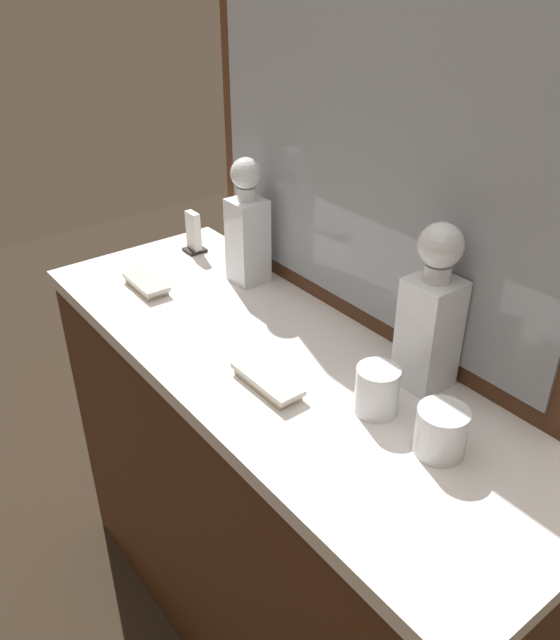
% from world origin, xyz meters
% --- Properties ---
extents(ground_plane, '(6.00, 6.00, 0.00)m').
position_xyz_m(ground_plane, '(0.00, 0.00, 0.00)').
color(ground_plane, '#2D2319').
extents(dresser, '(1.31, 0.48, 0.90)m').
position_xyz_m(dresser, '(0.00, 0.00, 0.45)').
color(dresser, '#472816').
rests_on(dresser, ground_plane).
extents(dresser_mirror, '(0.99, 0.03, 0.72)m').
position_xyz_m(dresser_mirror, '(0.00, 0.22, 1.26)').
color(dresser_mirror, '#472816').
rests_on(dresser_mirror, dresser).
extents(crystal_decanter_front, '(0.08, 0.08, 0.30)m').
position_xyz_m(crystal_decanter_front, '(-0.31, 0.14, 1.02)').
color(crystal_decanter_front, white).
rests_on(crystal_decanter_front, dresser).
extents(crystal_decanter_rear, '(0.09, 0.09, 0.32)m').
position_xyz_m(crystal_decanter_rear, '(0.24, 0.16, 1.03)').
color(crystal_decanter_rear, white).
rests_on(crystal_decanter_rear, dresser).
extents(crystal_tumbler_rear, '(0.08, 0.08, 0.08)m').
position_xyz_m(crystal_tumbler_rear, '(0.38, 0.03, 0.93)').
color(crystal_tumbler_rear, white).
rests_on(crystal_tumbler_rear, dresser).
extents(crystal_tumbler_far_right, '(0.08, 0.08, 0.09)m').
position_xyz_m(crystal_tumbler_far_right, '(0.25, 0.02, 0.94)').
color(crystal_tumbler_far_right, white).
rests_on(crystal_tumbler_far_right, dresser).
extents(silver_brush_far_right, '(0.16, 0.06, 0.02)m').
position_xyz_m(silver_brush_far_right, '(0.07, -0.09, 0.91)').
color(silver_brush_far_right, '#B7A88C').
rests_on(silver_brush_far_right, dresser).
extents(silver_brush_center, '(0.14, 0.06, 0.02)m').
position_xyz_m(silver_brush_center, '(-0.42, -0.08, 0.91)').
color(silver_brush_center, '#B7A88C').
rests_on(silver_brush_center, dresser).
extents(napkin_holder, '(0.05, 0.05, 0.11)m').
position_xyz_m(napkin_holder, '(-0.53, 0.12, 0.94)').
color(napkin_holder, black).
rests_on(napkin_holder, dresser).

